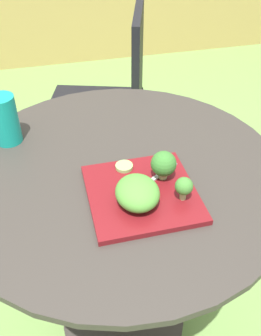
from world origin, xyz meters
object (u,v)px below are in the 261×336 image
drinking_glass (5,122)px  salad_plate (142,193)px  patio_chair (113,94)px  fork (151,181)px

drinking_glass → salad_plate: bearing=-45.3°
salad_plate → patio_chair: bearing=82.9°
patio_chair → fork: (-0.08, -0.87, 0.24)m
patio_chair → salad_plate: size_ratio=3.70×
salad_plate → fork: size_ratio=1.75×
fork → drinking_glass: bearing=139.9°
patio_chair → drinking_glass: 0.77m
salad_plate → drinking_glass: (-0.29, 0.30, 0.05)m
drinking_glass → patio_chair: bearing=55.8°
patio_chair → drinking_glass: patio_chair is taller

